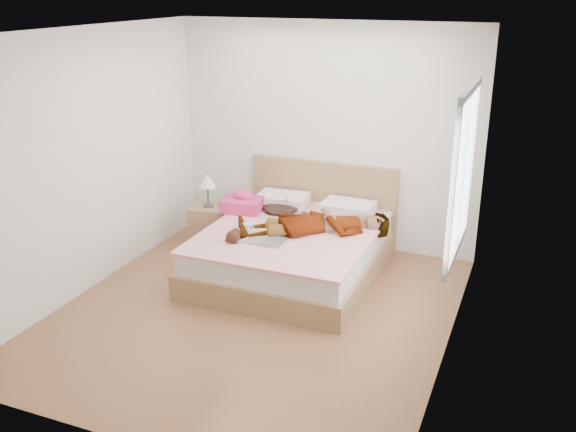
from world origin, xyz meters
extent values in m
plane|color=#56351A|center=(0.00, 0.00, 0.00)|extent=(4.00, 4.00, 0.00)
imported|color=white|center=(0.23, 1.06, 0.62)|extent=(1.73, 1.33, 0.23)
ellipsoid|color=black|center=(-0.34, 1.51, 0.55)|extent=(0.43, 0.52, 0.08)
cube|color=silver|center=(-0.27, 1.46, 0.69)|extent=(0.08, 0.10, 0.05)
plane|color=white|center=(0.00, 0.00, 2.60)|extent=(4.00, 4.00, 0.00)
plane|color=white|center=(0.00, 2.00, 1.30)|extent=(3.60, 0.00, 3.60)
plane|color=white|center=(0.00, -2.00, 1.30)|extent=(3.60, 0.00, 3.60)
plane|color=silver|center=(-1.80, 0.00, 1.30)|extent=(0.00, 4.00, 4.00)
plane|color=silver|center=(1.80, 0.00, 1.30)|extent=(0.00, 4.00, 4.00)
cube|color=white|center=(1.78, 0.30, 1.50)|extent=(0.02, 1.10, 1.30)
cube|color=silver|center=(1.78, -0.28, 1.50)|extent=(0.04, 0.06, 1.42)
cube|color=silver|center=(1.78, 0.88, 1.50)|extent=(0.04, 0.06, 1.42)
cube|color=silver|center=(1.78, 0.30, 0.82)|extent=(0.04, 1.22, 0.06)
cube|color=silver|center=(1.78, 0.30, 2.18)|extent=(0.04, 1.22, 0.06)
cube|color=silver|center=(1.77, 0.30, 1.50)|extent=(0.03, 0.04, 1.30)
cube|color=brown|center=(0.00, 0.95, 0.13)|extent=(1.78, 2.08, 0.26)
cube|color=silver|center=(0.00, 0.95, 0.37)|extent=(1.70, 2.00, 0.22)
cube|color=silver|center=(0.00, 0.95, 0.49)|extent=(1.74, 2.04, 0.03)
cube|color=olive|center=(0.00, 1.96, 0.50)|extent=(1.80, 0.07, 1.00)
cube|color=white|center=(-0.40, 1.67, 0.57)|extent=(0.61, 0.44, 0.13)
cube|color=white|center=(0.40, 1.67, 0.57)|extent=(0.60, 0.43, 0.13)
cube|color=#DC3B6E|center=(-0.75, 1.30, 0.58)|extent=(0.49, 0.42, 0.14)
ellipsoid|color=#D3397E|center=(-0.77, 1.36, 0.68)|extent=(0.30, 0.26, 0.13)
cube|color=white|center=(-0.12, 0.54, 0.52)|extent=(0.44, 0.29, 0.01)
cube|color=white|center=(-0.23, 0.55, 0.53)|extent=(0.22, 0.29, 0.02)
cube|color=#272727|center=(0.00, 0.54, 0.53)|extent=(0.22, 0.29, 0.02)
cylinder|color=silver|center=(-0.41, 0.71, 0.56)|extent=(0.09, 0.09, 0.10)
torus|color=white|center=(-0.36, 0.71, 0.56)|extent=(0.07, 0.02, 0.07)
cylinder|color=black|center=(-0.41, 0.71, 0.60)|extent=(0.08, 0.08, 0.00)
ellipsoid|color=black|center=(-0.42, 0.41, 0.57)|extent=(0.16, 0.17, 0.12)
ellipsoid|color=beige|center=(-0.42, 0.40, 0.58)|extent=(0.08, 0.09, 0.06)
sphere|color=black|center=(-0.43, 0.50, 0.58)|extent=(0.09, 0.09, 0.09)
sphere|color=pink|center=(-0.46, 0.52, 0.60)|extent=(0.03, 0.03, 0.03)
sphere|color=#FFA6CC|center=(-0.40, 0.53, 0.60)|extent=(0.03, 0.03, 0.03)
ellipsoid|color=#331D0E|center=(-0.47, 0.37, 0.54)|extent=(0.04, 0.06, 0.03)
ellipsoid|color=#33200E|center=(-0.37, 0.38, 0.54)|extent=(0.04, 0.06, 0.03)
cube|color=brown|center=(-1.19, 1.29, 0.25)|extent=(0.48, 0.44, 0.51)
cylinder|color=#494949|center=(-1.19, 1.29, 0.52)|extent=(0.15, 0.15, 0.02)
cylinder|color=#4D4D4D|center=(-1.19, 1.29, 0.65)|extent=(0.03, 0.03, 0.26)
cone|color=silver|center=(-1.19, 1.29, 0.82)|extent=(0.24, 0.24, 0.15)
camera|label=1|loc=(2.35, -4.93, 2.97)|focal=40.00mm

